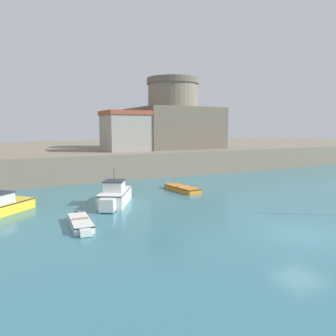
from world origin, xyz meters
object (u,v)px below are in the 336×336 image
at_px(motorboat_yellow_0, 0,206).
at_px(motorboat_white_1, 114,196).
at_px(dinghy_white_2, 81,223).
at_px(harbor_shed_near_wharf, 126,131).
at_px(dinghy_orange_3, 182,188).
at_px(fortress, 173,122).

xyz_separation_m(motorboat_yellow_0, motorboat_white_1, (7.41, -0.82, 0.15)).
distance_m(dinghy_white_2, harbor_shed_near_wharf, 22.77).
distance_m(motorboat_yellow_0, motorboat_white_1, 7.46).
bearing_deg(motorboat_yellow_0, harbor_shed_near_wharf, 46.40).
height_order(motorboat_white_1, dinghy_orange_3, motorboat_white_1).
bearing_deg(motorboat_white_1, motorboat_yellow_0, 173.66).
xyz_separation_m(motorboat_white_1, fortress, (14.57, 18.33, 5.69)).
bearing_deg(dinghy_orange_3, dinghy_white_2, -147.58).
xyz_separation_m(dinghy_white_2, fortress, (17.98, 22.68, 6.12)).
relative_size(dinghy_orange_3, harbor_shed_near_wharf, 0.80).
bearing_deg(fortress, motorboat_yellow_0, -141.47).
bearing_deg(fortress, dinghy_white_2, -128.41).
bearing_deg(harbor_shed_near_wharf, motorboat_white_1, -112.97).
bearing_deg(harbor_shed_near_wharf, motorboat_yellow_0, -133.60).
bearing_deg(motorboat_white_1, dinghy_orange_3, 17.66).
distance_m(motorboat_white_1, dinghy_orange_3, 7.24).
relative_size(motorboat_white_1, fortress, 0.46).
height_order(dinghy_orange_3, harbor_shed_near_wharf, harbor_shed_near_wharf).
bearing_deg(motorboat_yellow_0, dinghy_white_2, -52.22).
height_order(motorboat_yellow_0, dinghy_white_2, motorboat_yellow_0).
distance_m(dinghy_orange_3, harbor_shed_near_wharf, 14.22).
xyz_separation_m(motorboat_yellow_0, fortress, (21.99, 17.51, 5.85)).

